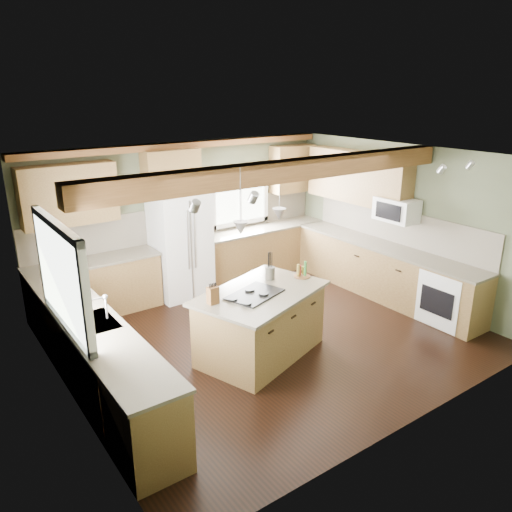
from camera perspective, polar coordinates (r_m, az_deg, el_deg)
floor at (r=7.42m, az=1.47°, el=-9.10°), size 5.60×5.60×0.00m
ceiling at (r=6.62m, az=1.66°, el=11.22°), size 5.60×5.60×0.00m
wall_back at (r=8.95m, az=-8.14°, el=4.56°), size 5.60×0.00×5.60m
wall_left at (r=5.78m, az=-21.29°, el=-4.62°), size 0.00×5.00×5.00m
wall_right at (r=8.82m, az=16.28°, el=3.77°), size 0.00×5.00×5.00m
ceiling_beam at (r=6.37m, az=3.54°, el=9.71°), size 5.55×0.26×0.26m
soffit_trim at (r=8.65m, az=-8.21°, el=12.42°), size 5.55×0.20×0.10m
backsplash_back at (r=8.96m, az=-8.07°, el=3.99°), size 5.58×0.03×0.58m
backsplash_right at (r=8.86m, az=15.92°, el=3.27°), size 0.03×3.70×0.58m
base_cab_back_left at (r=8.31m, az=-17.88°, el=-3.55°), size 2.02×0.60×0.88m
counter_back_left at (r=8.16m, az=-18.19°, el=-0.56°), size 2.06×0.64×0.04m
base_cab_back_right at (r=9.70m, az=0.73°, el=0.58°), size 2.62×0.60×0.88m
counter_back_right at (r=9.57m, az=0.74°, el=3.20°), size 2.66×0.64×0.04m
base_cab_left at (r=6.26m, az=-17.79°, el=-11.15°), size 0.60×3.70×0.88m
counter_left at (r=6.05m, az=-18.22°, el=-7.36°), size 0.64×3.74×0.04m
base_cab_right at (r=8.88m, az=14.32°, el=-1.79°), size 0.60×3.70×0.88m
counter_right at (r=8.73m, az=14.56°, el=1.04°), size 0.64×3.74×0.04m
upper_cab_back_left at (r=7.96m, az=-20.61°, el=6.57°), size 1.40×0.35×0.90m
upper_cab_over_fridge at (r=8.50m, az=-9.66°, el=9.59°), size 0.96×0.35×0.70m
upper_cab_right at (r=9.13m, az=11.53°, el=8.82°), size 0.35×2.20×0.90m
upper_cab_back_corner at (r=9.93m, az=4.17°, el=9.93°), size 0.90×0.35×0.90m
window_left at (r=5.74m, az=-21.52°, el=-2.12°), size 0.04×1.60×1.05m
window_back at (r=9.45m, az=-1.93°, el=7.05°), size 1.10×0.04×1.00m
sink at (r=6.05m, az=-18.23°, el=-7.32°), size 0.50×0.65×0.03m
faucet at (r=6.04m, az=-16.74°, el=-5.70°), size 0.02×0.02×0.28m
dishwasher at (r=5.22m, az=-12.92°, el=-17.38°), size 0.60×0.60×0.84m
oven at (r=8.17m, az=21.17°, el=-4.42°), size 0.60×0.72×0.84m
microwave at (r=8.56m, az=15.77°, el=5.11°), size 0.40×0.70×0.38m
pendant_left at (r=5.93m, az=-1.76°, el=3.22°), size 0.18×0.18×0.16m
pendant_right at (r=6.58m, az=2.66°, el=4.79°), size 0.18×0.18×0.16m
refrigerator at (r=8.61m, az=-8.61°, el=1.19°), size 0.90×0.74×1.80m
island at (r=6.76m, az=0.53°, el=-7.83°), size 1.89×1.49×0.88m
island_top at (r=6.57m, az=0.54°, el=-4.25°), size 2.03×1.63×0.04m
cooktop at (r=6.46m, az=-0.17°, el=-4.39°), size 0.83×0.68×0.02m
knife_block at (r=6.19m, az=-4.95°, el=-4.49°), size 0.14×0.11×0.22m
utensil_crock at (r=6.95m, az=1.61°, el=-1.96°), size 0.15×0.15×0.18m
bottle_tray at (r=7.06m, az=5.30°, el=-1.56°), size 0.31×0.31×0.21m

